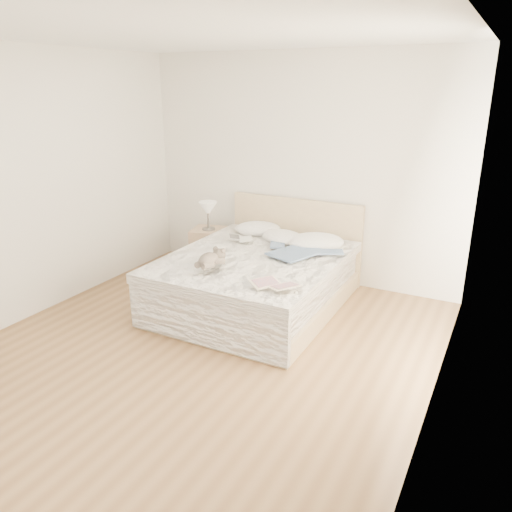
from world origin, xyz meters
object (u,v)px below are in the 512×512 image
object	(u,v)px
bed	(258,279)
teddy_bear	(209,265)
photo_book	(240,239)
nightstand	(211,250)
childrens_book	(275,285)
table_lamp	(208,210)

from	to	relation	value
bed	teddy_bear	world-z (taller)	bed
photo_book	nightstand	bearing A→B (deg)	115.76
photo_book	bed	bearing A→B (deg)	-69.94
childrens_book	teddy_bear	world-z (taller)	teddy_bear
photo_book	childrens_book	size ratio (longest dim) A/B	0.79
table_lamp	photo_book	world-z (taller)	table_lamp
table_lamp	childrens_book	size ratio (longest dim) A/B	0.95
table_lamp	teddy_bear	distance (m)	1.58
bed	photo_book	bearing A→B (deg)	143.77
table_lamp	photo_book	distance (m)	0.77
photo_book	childrens_book	bearing A→B (deg)	-81.95
teddy_bear	nightstand	bearing A→B (deg)	127.69
photo_book	teddy_bear	distance (m)	0.99
nightstand	table_lamp	xyz separation A→B (m)	(0.00, -0.03, 0.54)
nightstand	table_lamp	bearing A→B (deg)	-86.94
childrens_book	teddy_bear	bearing A→B (deg)	-153.48
table_lamp	photo_book	xyz separation A→B (m)	(0.66, -0.36, -0.19)
bed	nightstand	bearing A→B (deg)	147.28
nightstand	photo_book	world-z (taller)	photo_book
table_lamp	childrens_book	world-z (taller)	table_lamp
table_lamp	nightstand	bearing A→B (deg)	93.06
childrens_book	teddy_bear	size ratio (longest dim) A/B	1.24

